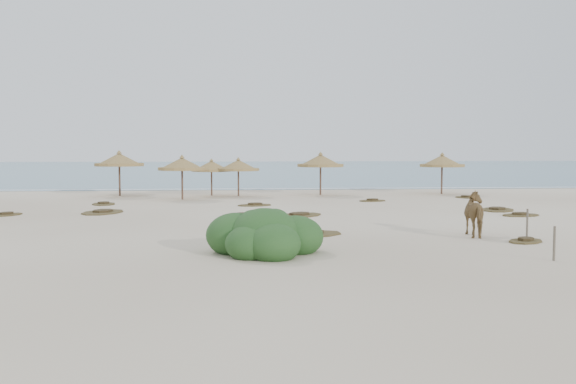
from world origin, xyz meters
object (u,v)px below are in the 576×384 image
Objects in this scene: palapa_0 at (119,160)px; palapa_1 at (182,165)px; horse at (478,214)px; bush at (265,237)px.

palapa_1 is (4.53, -3.42, -0.21)m from palapa_0.
horse is (12.40, -18.15, -1.39)m from palapa_1.
palapa_0 is at bearing 109.48° from bush.
palapa_0 reaches higher than bush.
palapa_0 reaches higher than horse.
bush is (-8.13, -3.31, -0.29)m from horse.
palapa_1 is 21.94m from bush.
palapa_0 is 27.46m from horse.
bush is at bearing 25.66° from horse.
palapa_1 is at bearing -37.03° from palapa_0.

